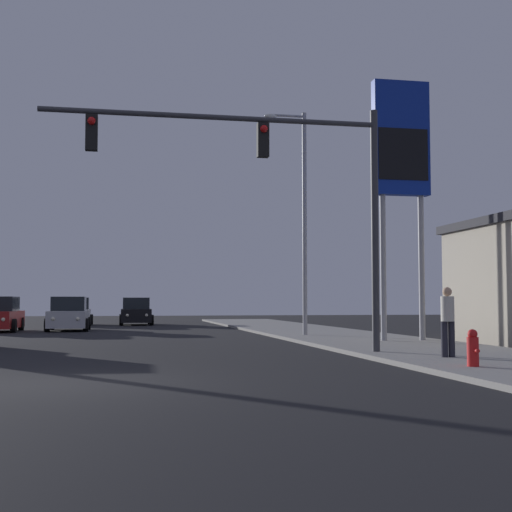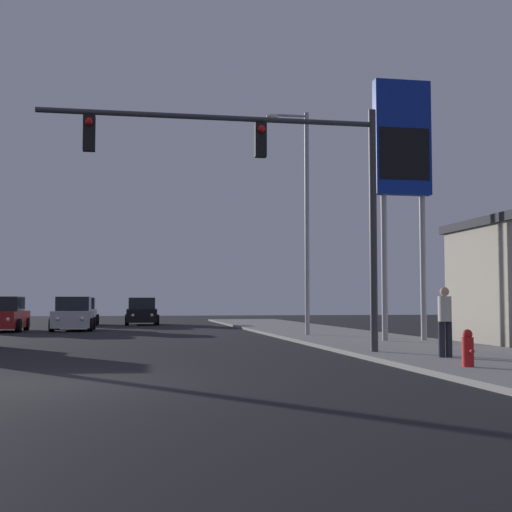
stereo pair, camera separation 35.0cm
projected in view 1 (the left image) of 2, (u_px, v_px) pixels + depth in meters
ground_plane at (66, 384)px, 12.52m from camera, size 120.00×120.00×0.00m
sidewalk_right at (377, 342)px, 24.11m from camera, size 5.00×60.00×0.12m
car_white at (75, 313)px, 43.35m from camera, size 2.04×4.33×1.68m
car_silver at (69, 315)px, 35.37m from camera, size 2.04×4.31×1.68m
car_black at (136, 312)px, 44.13m from camera, size 2.04×4.32×1.68m
traffic_light_mast at (279, 173)px, 18.70m from camera, size 8.87×0.36×6.50m
street_lamp at (301, 210)px, 28.74m from camera, size 1.74×0.24×9.00m
gas_station_sign at (401, 152)px, 24.73m from camera, size 2.00×0.42×9.00m
fire_hydrant at (473, 348)px, 14.56m from camera, size 0.24×0.34×0.76m
pedestrian_on_sidewalk at (448, 319)px, 17.06m from camera, size 0.34×0.32×1.67m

